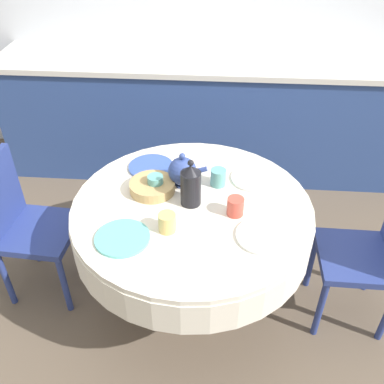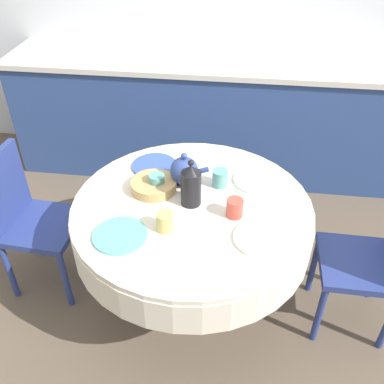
{
  "view_description": "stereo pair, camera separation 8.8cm",
  "coord_description": "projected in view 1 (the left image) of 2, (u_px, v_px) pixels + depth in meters",
  "views": [
    {
      "loc": [
        0.13,
        -1.68,
        2.09
      ],
      "look_at": [
        0.0,
        0.0,
        0.81
      ],
      "focal_mm": 40.0,
      "sensor_mm": 36.0,
      "label": 1
    },
    {
      "loc": [
        0.22,
        -1.67,
        2.09
      ],
      "look_at": [
        0.0,
        0.0,
        0.81
      ],
      "focal_mm": 40.0,
      "sensor_mm": 36.0,
      "label": 2
    }
  ],
  "objects": [
    {
      "name": "bread_basket",
      "position": [
        152.0,
        187.0,
        2.24
      ],
      "size": [
        0.24,
        0.24,
        0.05
      ],
      "primitive_type": "cylinder",
      "color": "tan",
      "rests_on": "dining_table"
    },
    {
      "name": "plate_far_right",
      "position": [
        255.0,
        178.0,
        2.33
      ],
      "size": [
        0.25,
        0.25,
        0.01
      ],
      "primitive_type": "cylinder",
      "color": "white",
      "rests_on": "dining_table"
    },
    {
      "name": "cup_far_left",
      "position": [
        156.0,
        184.0,
        2.22
      ],
      "size": [
        0.08,
        0.08,
        0.09
      ],
      "primitive_type": "cylinder",
      "color": "#5BA39E",
      "rests_on": "dining_table"
    },
    {
      "name": "cup_far_right",
      "position": [
        218.0,
        177.0,
        2.27
      ],
      "size": [
        0.08,
        0.08,
        0.09
      ],
      "primitive_type": "cylinder",
      "color": "#5BA39E",
      "rests_on": "dining_table"
    },
    {
      "name": "coffee_carafe",
      "position": [
        191.0,
        185.0,
        2.1
      ],
      "size": [
        0.1,
        0.1,
        0.26
      ],
      "color": "black",
      "rests_on": "dining_table"
    },
    {
      "name": "chair_right",
      "position": [
        25.0,
        222.0,
        2.41
      ],
      "size": [
        0.43,
        0.43,
        0.89
      ],
      "rotation": [
        0.0,
        0.0,
        -1.64
      ],
      "color": "navy",
      "rests_on": "ground_plane"
    },
    {
      "name": "chair_left",
      "position": [
        374.0,
        250.0,
        2.23
      ],
      "size": [
        0.41,
        0.41,
        0.89
      ],
      "rotation": [
        0.0,
        0.0,
        1.56
      ],
      "color": "navy",
      "rests_on": "ground_plane"
    },
    {
      "name": "kitchen_counter",
      "position": [
        206.0,
        116.0,
        3.49
      ],
      "size": [
        3.24,
        0.64,
        0.95
      ],
      "color": "#2D4784",
      "rests_on": "ground_plane"
    },
    {
      "name": "plate_near_left",
      "position": [
        122.0,
        238.0,
        1.95
      ],
      "size": [
        0.25,
        0.25,
        0.01
      ],
      "primitive_type": "cylinder",
      "color": "#60BCB7",
      "rests_on": "dining_table"
    },
    {
      "name": "cup_near_left",
      "position": [
        167.0,
        223.0,
        1.98
      ],
      "size": [
        0.08,
        0.08,
        0.09
      ],
      "primitive_type": "cylinder",
      "color": "#DBB766",
      "rests_on": "dining_table"
    },
    {
      "name": "plate_far_left",
      "position": [
        151.0,
        167.0,
        2.42
      ],
      "size": [
        0.25,
        0.25,
        0.01
      ],
      "primitive_type": "cylinder",
      "color": "#3856AD",
      "rests_on": "dining_table"
    },
    {
      "name": "ground_plane",
      "position": [
        192.0,
        298.0,
        2.6
      ],
      "size": [
        12.0,
        12.0,
        0.0
      ],
      "primitive_type": "plane",
      "color": "brown"
    },
    {
      "name": "dining_table",
      "position": [
        192.0,
        223.0,
        2.23
      ],
      "size": [
        1.23,
        1.23,
        0.73
      ],
      "color": "brown",
      "rests_on": "ground_plane"
    },
    {
      "name": "teapot",
      "position": [
        183.0,
        171.0,
        2.24
      ],
      "size": [
        0.21,
        0.15,
        0.2
      ],
      "color": "#33478E",
      "rests_on": "dining_table"
    },
    {
      "name": "cup_near_right",
      "position": [
        235.0,
        206.0,
        2.07
      ],
      "size": [
        0.08,
        0.08,
        0.09
      ],
      "primitive_type": "cylinder",
      "color": "#CC4C3D",
      "rests_on": "dining_table"
    },
    {
      "name": "plate_near_right",
      "position": [
        263.0,
        236.0,
        1.96
      ],
      "size": [
        0.25,
        0.25,
        0.01
      ],
      "primitive_type": "cylinder",
      "color": "white",
      "rests_on": "dining_table"
    }
  ]
}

